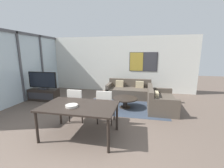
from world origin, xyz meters
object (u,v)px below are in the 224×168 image
object	(u,v)px
sofa_main	(129,91)
dining_chair_left	(77,104)
coffee_table	(125,100)
dining_table	(80,108)
tv_console	(44,95)
fruit_bowl	(72,106)
dining_chair_centre	(105,105)
television	(42,81)
sofa_side	(159,102)

from	to	relation	value
sofa_main	dining_chair_left	distance (m)	3.10
coffee_table	dining_table	xyz separation A→B (m)	(-0.82, -2.13, 0.43)
tv_console	fruit_bowl	distance (m)	3.54
dining_table	fruit_bowl	size ratio (longest dim) A/B	6.20
sofa_main	dining_table	size ratio (longest dim) A/B	1.13
sofa_main	coffee_table	size ratio (longest dim) A/B	2.21
sofa_main	dining_chair_centre	world-z (taller)	dining_chair_centre
dining_chair_centre	fruit_bowl	distance (m)	1.09
tv_console	television	bearing A→B (deg)	90.00
sofa_side	dining_chair_centre	size ratio (longest dim) A/B	1.67
tv_console	dining_table	world-z (taller)	dining_table
tv_console	dining_chair_left	xyz separation A→B (m)	(2.24, -1.54, 0.29)
sofa_main	dining_chair_left	size ratio (longest dim) A/B	2.01
dining_table	dining_chair_centre	xyz separation A→B (m)	(0.42, 0.77, -0.17)
television	dining_table	distance (m)	3.50
dining_chair_left	television	bearing A→B (deg)	145.40
tv_console	dining_chair_centre	world-z (taller)	dining_chair_centre
television	sofa_main	xyz separation A→B (m)	(3.48, 1.28, -0.59)
dining_chair_centre	television	bearing A→B (deg)	153.82
dining_table	dining_chair_left	size ratio (longest dim) A/B	1.78
tv_console	sofa_main	xyz separation A→B (m)	(3.48, 1.28, 0.02)
tv_console	sofa_side	world-z (taller)	sofa_side
dining_chair_centre	fruit_bowl	bearing A→B (deg)	-121.40
sofa_main	fruit_bowl	bearing A→B (deg)	-104.35
coffee_table	dining_chair_left	size ratio (longest dim) A/B	0.91
television	dining_chair_centre	size ratio (longest dim) A/B	1.29
dining_chair_centre	fruit_bowl	xyz separation A→B (m)	(-0.55, -0.90, 0.27)
television	dining_table	size ratio (longest dim) A/B	0.72
dining_table	dining_chair_centre	distance (m)	0.89
tv_console	dining_chair_centre	distance (m)	3.44
sofa_side	dining_table	xyz separation A→B (m)	(-2.01, -2.25, 0.44)
tv_console	sofa_side	bearing A→B (deg)	-0.31
sofa_side	dining_table	size ratio (longest dim) A/B	0.93
television	coffee_table	distance (m)	3.53
dining_table	dining_chair_left	distance (m)	0.87
television	coffee_table	size ratio (longest dim) A/B	1.41
sofa_main	coffee_table	world-z (taller)	sofa_main
coffee_table	dining_chair_centre	size ratio (longest dim) A/B	0.91
television	dining_chair_centre	xyz separation A→B (m)	(3.08, -1.51, -0.32)
coffee_table	television	bearing A→B (deg)	177.50
fruit_bowl	dining_table	bearing A→B (deg)	46.40
tv_console	coffee_table	distance (m)	3.48
sofa_side	dining_chair_centre	xyz separation A→B (m)	(-1.59, -1.49, 0.27)
dining_chair_centre	sofa_side	bearing A→B (deg)	43.12
television	dining_chair_centre	distance (m)	3.45
sofa_main	dining_table	xyz separation A→B (m)	(-0.82, -3.56, 0.44)
coffee_table	dining_chair_left	distance (m)	1.88
fruit_bowl	tv_console	bearing A→B (deg)	136.37
television	fruit_bowl	size ratio (longest dim) A/B	4.48
sofa_main	fruit_bowl	world-z (taller)	fruit_bowl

